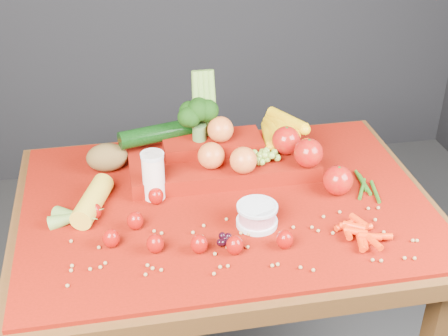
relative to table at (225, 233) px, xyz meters
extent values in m
cube|color=#3E270E|center=(0.00, 0.00, 0.07)|extent=(1.10, 0.80, 0.05)
cube|color=#3E270E|center=(-0.48, 0.33, -0.31)|extent=(0.06, 0.06, 0.70)
cube|color=#3E270E|center=(0.48, 0.33, -0.31)|extent=(0.06, 0.06, 0.70)
cube|color=#7F0C04|center=(0.00, 0.00, 0.10)|extent=(1.05, 0.75, 0.01)
cylinder|color=white|center=(-0.18, 0.05, 0.17)|extent=(0.06, 0.06, 0.13)
cylinder|color=silver|center=(-0.18, 0.05, 0.23)|extent=(0.06, 0.06, 0.01)
cylinder|color=silver|center=(0.06, -0.12, 0.11)|extent=(0.10, 0.10, 0.01)
cylinder|color=#CD828E|center=(0.06, -0.12, 0.14)|extent=(0.09, 0.09, 0.04)
cylinder|color=silver|center=(0.06, -0.12, 0.16)|extent=(0.10, 0.10, 0.01)
ellipsoid|color=#970908|center=(-0.24, -0.08, 0.13)|extent=(0.04, 0.04, 0.05)
cone|color=#0D4812|center=(-0.24, -0.08, 0.15)|extent=(0.03, 0.03, 0.01)
ellipsoid|color=#970908|center=(-0.30, -0.14, 0.13)|extent=(0.04, 0.04, 0.05)
cone|color=#0D4812|center=(-0.30, -0.14, 0.15)|extent=(0.03, 0.03, 0.01)
ellipsoid|color=#970908|center=(-0.20, -0.18, 0.13)|extent=(0.04, 0.04, 0.05)
cone|color=#0D4812|center=(-0.20, -0.18, 0.15)|extent=(0.03, 0.03, 0.01)
ellipsoid|color=#970908|center=(-0.10, -0.20, 0.13)|extent=(0.04, 0.04, 0.05)
cone|color=#0D4812|center=(-0.10, -0.20, 0.15)|extent=(0.03, 0.03, 0.01)
ellipsoid|color=#970908|center=(-0.02, -0.22, 0.13)|extent=(0.04, 0.04, 0.05)
cone|color=#0D4812|center=(-0.02, -0.22, 0.15)|extent=(0.03, 0.03, 0.01)
ellipsoid|color=#970908|center=(0.10, -0.22, 0.13)|extent=(0.04, 0.04, 0.05)
cone|color=#0D4812|center=(0.10, -0.22, 0.15)|extent=(0.03, 0.03, 0.01)
ellipsoid|color=#970908|center=(-0.18, 0.02, 0.13)|extent=(0.04, 0.04, 0.05)
cone|color=#0D4812|center=(-0.18, 0.02, 0.15)|extent=(0.03, 0.03, 0.01)
ellipsoid|color=#970908|center=(-0.34, -0.02, 0.13)|extent=(0.04, 0.04, 0.05)
cone|color=#0D4812|center=(-0.34, -0.02, 0.15)|extent=(0.03, 0.03, 0.01)
cylinder|color=yellow|center=(-0.34, 0.02, 0.13)|extent=(0.11, 0.19, 0.06)
ellipsoid|color=brown|center=(-0.30, 0.22, 0.15)|extent=(0.12, 0.09, 0.08)
cube|color=#7F0C04|center=(0.02, 0.15, 0.13)|extent=(0.52, 0.22, 0.04)
cube|color=#7F0C04|center=(0.00, 0.20, 0.17)|extent=(0.28, 0.12, 0.03)
sphere|color=#980007|center=(0.24, 0.06, 0.19)|extent=(0.08, 0.08, 0.08)
sphere|color=#980007|center=(0.30, -0.02, 0.15)|extent=(0.08, 0.08, 0.08)
sphere|color=#980007|center=(0.20, 0.14, 0.19)|extent=(0.08, 0.08, 0.08)
sphere|color=#BC4620|center=(-0.02, 0.10, 0.19)|extent=(0.07, 0.07, 0.07)
sphere|color=#BC4620|center=(0.06, 0.06, 0.19)|extent=(0.07, 0.07, 0.07)
sphere|color=#BC4620|center=(0.02, 0.18, 0.22)|extent=(0.07, 0.07, 0.07)
cylinder|color=#EDB50E|center=(0.17, 0.22, 0.17)|extent=(0.06, 0.15, 0.04)
cylinder|color=#EDB50E|center=(0.19, 0.22, 0.18)|extent=(0.04, 0.15, 0.04)
cylinder|color=#EDB50E|center=(0.21, 0.22, 0.20)|extent=(0.07, 0.15, 0.04)
cylinder|color=#EDB50E|center=(0.22, 0.22, 0.21)|extent=(0.10, 0.15, 0.04)
cylinder|color=#3F662D|center=(-0.04, 0.20, 0.21)|extent=(0.04, 0.04, 0.04)
cylinder|color=olive|center=(-0.04, 0.24, 0.26)|extent=(0.03, 0.06, 0.22)
cylinder|color=olive|center=(-0.02, 0.24, 0.26)|extent=(0.02, 0.06, 0.22)
cylinder|color=olive|center=(-0.01, 0.24, 0.26)|extent=(0.02, 0.06, 0.22)
cylinder|color=olive|center=(0.01, 0.24, 0.26)|extent=(0.03, 0.06, 0.22)
cylinder|color=black|center=(-0.14, 0.24, 0.20)|extent=(0.25, 0.11, 0.05)
camera|label=1|loc=(-0.26, -1.34, 1.02)|focal=50.00mm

